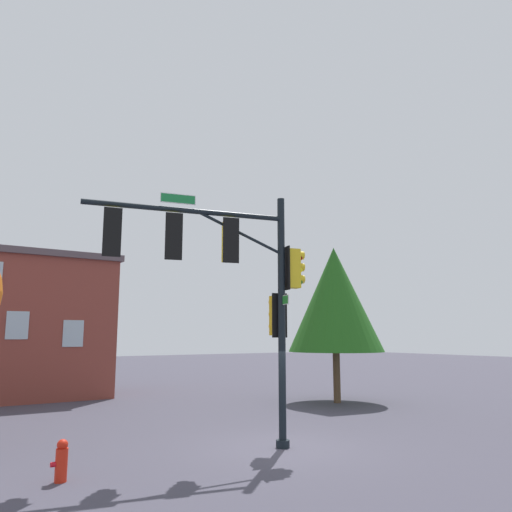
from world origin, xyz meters
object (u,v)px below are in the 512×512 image
Objects in this scene: signal_pole_assembly at (231,271)px; brick_building at (17,325)px; tree_near at (335,299)px; fire_hydrant at (61,461)px.

signal_pole_assembly is 0.80× the size of brick_building.
fire_hydrant is at bearing 24.52° from tree_near.
signal_pole_assembly is at bearing 102.07° from brick_building.
brick_building is (11.82, -9.29, -1.15)m from tree_near.
signal_pole_assembly is 10.24m from tree_near.
brick_building is at bearing -93.90° from fire_hydrant.
tree_near reaches higher than fire_hydrant.
tree_near is 0.82× the size of brick_building.
brick_building is (3.15, -14.73, -1.24)m from signal_pole_assembly.
tree_near reaches higher than signal_pole_assembly.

